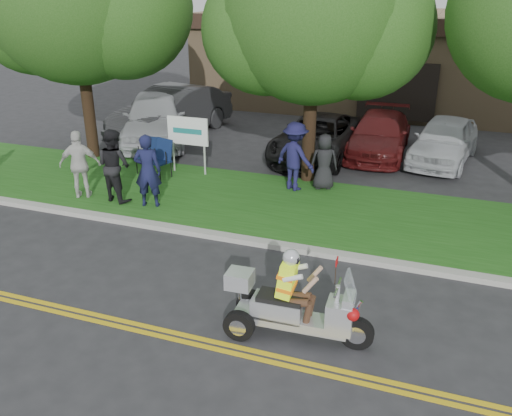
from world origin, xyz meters
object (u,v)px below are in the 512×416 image
(parked_car_left, at_px, (172,112))
(parked_car_mid, at_px, (317,138))
(lawn_chair_a, at_px, (149,153))
(parked_car_far_right, at_px, (444,140))
(spectator_adult_mid, at_px, (114,165))
(parked_car_far_left, at_px, (156,117))
(lawn_chair_b, at_px, (162,156))
(spectator_adult_left, at_px, (148,171))
(trike_scooter, at_px, (292,307))
(spectator_adult_right, at_px, (80,165))
(parked_car_right, at_px, (379,135))

(parked_car_left, distance_m, parked_car_mid, 5.75)
(lawn_chair_a, bearing_deg, parked_car_mid, 41.90)
(parked_car_left, height_order, parked_car_far_right, parked_car_left)
(spectator_adult_mid, distance_m, parked_car_far_left, 5.73)
(spectator_adult_mid, relative_size, parked_car_far_right, 0.45)
(lawn_chair_b, xyz_separation_m, spectator_adult_left, (0.76, -2.03, 0.31))
(lawn_chair_a, height_order, spectator_adult_mid, spectator_adult_mid)
(trike_scooter, bearing_deg, parked_car_far_left, 126.79)
(spectator_adult_right, xyz_separation_m, parked_car_right, (6.60, 6.77, -0.33))
(parked_car_mid, height_order, parked_car_far_right, parked_car_far_right)
(lawn_chair_b, bearing_deg, parked_car_left, 130.13)
(parked_car_far_left, bearing_deg, lawn_chair_a, -88.26)
(trike_scooter, xyz_separation_m, spectator_adult_mid, (-5.80, 3.89, 0.48))
(spectator_adult_left, distance_m, spectator_adult_mid, 0.99)
(spectator_adult_right, height_order, parked_car_far_left, spectator_adult_right)
(spectator_adult_left, bearing_deg, lawn_chair_b, -85.81)
(lawn_chair_b, distance_m, spectator_adult_right, 2.41)
(spectator_adult_left, height_order, parked_car_left, spectator_adult_left)
(spectator_adult_mid, bearing_deg, parked_car_right, -116.50)
(parked_car_mid, bearing_deg, spectator_adult_mid, -122.52)
(trike_scooter, distance_m, spectator_adult_left, 6.18)
(spectator_adult_mid, bearing_deg, spectator_adult_right, 21.08)
(lawn_chair_b, relative_size, spectator_adult_mid, 0.58)
(spectator_adult_mid, relative_size, parked_car_right, 0.42)
(lawn_chair_a, xyz_separation_m, spectator_adult_mid, (0.33, -2.24, 0.35))
(lawn_chair_a, distance_m, spectator_adult_left, 2.67)
(parked_car_right, distance_m, parked_car_far_right, 2.04)
(parked_car_left, distance_m, parked_car_far_right, 9.50)
(spectator_adult_left, bearing_deg, parked_car_left, -83.06)
(parked_car_mid, relative_size, parked_car_right, 1.07)
(lawn_chair_a, distance_m, spectator_adult_right, 2.46)
(trike_scooter, bearing_deg, parked_car_left, 123.67)
(parked_car_far_right, bearing_deg, spectator_adult_mid, -130.94)
(trike_scooter, relative_size, spectator_adult_mid, 1.29)
(spectator_adult_left, distance_m, parked_car_left, 7.03)
(trike_scooter, relative_size, spectator_adult_left, 1.31)
(lawn_chair_b, bearing_deg, lawn_chair_a, 170.09)
(lawn_chair_b, xyz_separation_m, parked_car_far_left, (-2.11, 3.43, 0.17))
(parked_car_far_left, bearing_deg, parked_car_far_right, -18.23)
(parked_car_right, bearing_deg, trike_scooter, -90.27)
(spectator_adult_mid, distance_m, parked_car_mid, 6.75)
(spectator_adult_mid, height_order, parked_car_far_left, spectator_adult_mid)
(spectator_adult_left, xyz_separation_m, parked_car_left, (-2.79, 6.45, -0.14))
(parked_car_left, xyz_separation_m, parked_car_far_right, (9.50, 0.05, -0.17))
(trike_scooter, height_order, spectator_adult_mid, spectator_adult_mid)
(lawn_chair_a, bearing_deg, spectator_adult_right, -100.41)
(trike_scooter, xyz_separation_m, parked_car_far_right, (1.90, 10.35, 0.15))
(parked_car_mid, distance_m, parked_car_far_right, 3.94)
(lawn_chair_a, relative_size, parked_car_left, 0.19)
(spectator_adult_mid, height_order, parked_car_right, spectator_adult_mid)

